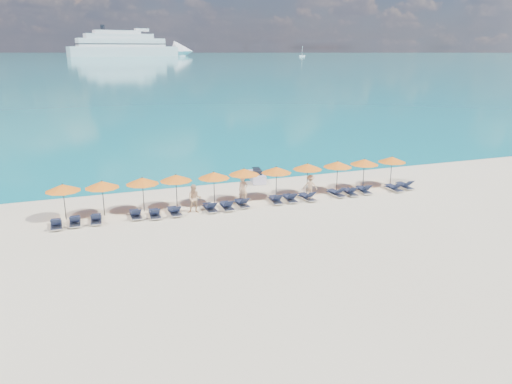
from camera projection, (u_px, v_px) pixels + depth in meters
name	position (u px, v px, depth m)	size (l,w,h in m)	color
ground	(273.00, 225.00, 29.49)	(1400.00, 1400.00, 0.00)	beige
sea	(76.00, 56.00, 624.88)	(1600.00, 1300.00, 0.01)	#1FA9B2
cruise_ship	(135.00, 47.00, 580.12)	(150.03, 49.70, 41.26)	white
sailboat_near	(182.00, 56.00, 562.96)	(6.69, 2.23, 12.26)	white
sailboat_far	(302.00, 56.00, 566.89)	(6.60, 2.20, 12.10)	white
jetski	(257.00, 176.00, 39.01)	(1.48, 2.83, 0.96)	silver
beachgoer_a	(243.00, 190.00, 33.43)	(0.66, 0.43, 1.80)	tan
beachgoer_b	(195.00, 199.00, 31.41)	(0.89, 0.51, 1.83)	tan
beachgoer_c	(310.00, 186.00, 34.97)	(0.99, 0.46, 1.54)	tan
umbrella_0	(63.00, 188.00, 29.82)	(2.10, 2.10, 2.28)	black
umbrella_1	(102.00, 184.00, 30.53)	(2.10, 2.10, 2.28)	black
umbrella_2	(142.00, 181.00, 31.35)	(2.10, 2.10, 2.28)	black
umbrella_3	(176.00, 178.00, 32.08)	(2.10, 2.10, 2.28)	black
umbrella_4	(214.00, 175.00, 32.74)	(2.10, 2.10, 2.28)	black
umbrella_5	(244.00, 172.00, 33.66)	(2.10, 2.10, 2.28)	black
umbrella_6	(276.00, 170.00, 34.16)	(2.10, 2.10, 2.28)	black
umbrella_7	(308.00, 166.00, 35.14)	(2.10, 2.10, 2.28)	black
umbrella_8	(338.00, 164.00, 35.82)	(2.10, 2.10, 2.28)	black
umbrella_9	(364.00, 162.00, 36.57)	(2.10, 2.10, 2.28)	black
umbrella_10	(392.00, 159.00, 37.35)	(2.10, 2.10, 2.28)	black
lounger_0	(56.00, 224.00, 28.94)	(0.66, 1.72, 0.66)	silver
lounger_1	(75.00, 221.00, 29.39)	(0.66, 1.72, 0.66)	silver
lounger_2	(96.00, 219.00, 29.78)	(0.73, 1.74, 0.66)	silver
lounger_3	(136.00, 214.00, 30.64)	(0.65, 1.71, 0.66)	silver
lounger_4	(155.00, 213.00, 30.75)	(0.70, 1.73, 0.66)	silver
lounger_5	(174.00, 211.00, 31.21)	(0.69, 1.72, 0.66)	silver
lounger_6	(210.00, 207.00, 31.94)	(0.65, 1.71, 0.66)	silver
lounger_7	(227.00, 206.00, 32.27)	(0.66, 1.72, 0.66)	silver
lounger_8	(242.00, 203.00, 32.85)	(0.64, 1.71, 0.66)	silver
lounger_9	(276.00, 199.00, 33.60)	(0.77, 1.75, 0.66)	silver
lounger_10	(290.00, 198.00, 33.93)	(0.77, 1.75, 0.66)	silver
lounger_11	(307.00, 197.00, 34.22)	(0.79, 1.75, 0.66)	silver
lounger_12	(336.00, 193.00, 35.14)	(0.79, 1.75, 0.66)	silver
lounger_13	(350.00, 192.00, 35.42)	(0.76, 1.75, 0.66)	silver
lounger_14	(364.00, 190.00, 35.91)	(0.79, 1.76, 0.66)	silver
lounger_15	(394.00, 188.00, 36.44)	(0.62, 1.70, 0.66)	silver
lounger_16	(405.00, 185.00, 37.03)	(0.65, 1.71, 0.66)	silver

